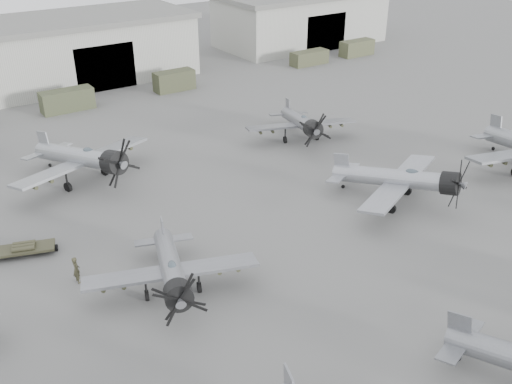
# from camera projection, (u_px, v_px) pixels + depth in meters

# --- Properties ---
(ground) EXTENTS (220.00, 220.00, 0.00)m
(ground) POSITION_uv_depth(u_px,v_px,m) (431.00, 308.00, 36.21)
(ground) COLOR #535351
(ground) RESTS_ON ground
(hangar_center) EXTENTS (29.00, 14.80, 8.70)m
(hangar_center) POSITION_uv_depth(u_px,v_px,m) (87.00, 47.00, 79.58)
(hangar_center) COLOR #B0B1A5
(hangar_center) RESTS_ON ground
(hangar_right) EXTENTS (29.00, 14.80, 8.70)m
(hangar_right) POSITION_uv_depth(u_px,v_px,m) (301.00, 18.00, 98.51)
(hangar_right) COLOR #B0B1A5
(hangar_right) RESTS_ON ground
(support_truck_3) EXTENTS (6.23, 2.20, 2.58)m
(support_truck_3) POSITION_uv_depth(u_px,v_px,m) (67.00, 100.00, 68.73)
(support_truck_3) COLOR #3F442D
(support_truck_3) RESTS_ON ground
(support_truck_4) EXTENTS (5.38, 2.20, 2.60)m
(support_truck_4) POSITION_uv_depth(u_px,v_px,m) (174.00, 81.00, 75.90)
(support_truck_4) COLOR #3D402A
(support_truck_4) RESTS_ON ground
(support_truck_6) EXTENTS (6.08, 2.20, 2.10)m
(support_truck_6) POSITION_uv_depth(u_px,v_px,m) (309.00, 58.00, 87.52)
(support_truck_6) COLOR #43462E
(support_truck_6) RESTS_ON ground
(support_truck_7) EXTENTS (5.85, 2.20, 2.45)m
(support_truck_7) POSITION_uv_depth(u_px,v_px,m) (357.00, 48.00, 92.36)
(support_truck_7) COLOR #484C31
(support_truck_7) RESTS_ON ground
(aircraft_mid_1) EXTENTS (11.29, 10.18, 4.54)m
(aircraft_mid_1) POSITION_uv_depth(u_px,v_px,m) (172.00, 270.00, 36.32)
(aircraft_mid_1) COLOR gray
(aircraft_mid_1) RESTS_ON ground
(aircraft_mid_2) EXTENTS (12.38, 11.21, 5.05)m
(aircraft_mid_2) POSITION_uv_depth(u_px,v_px,m) (404.00, 179.00, 47.38)
(aircraft_mid_2) COLOR #9FA1A8
(aircraft_mid_2) RESTS_ON ground
(aircraft_far_0) EXTENTS (13.62, 12.26, 5.47)m
(aircraft_far_0) POSITION_uv_depth(u_px,v_px,m) (85.00, 158.00, 50.75)
(aircraft_far_0) COLOR #999CA1
(aircraft_far_0) RESTS_ON ground
(aircraft_far_1) EXTENTS (11.64, 10.51, 4.70)m
(aircraft_far_1) POSITION_uv_depth(u_px,v_px,m) (302.00, 123.00, 59.60)
(aircraft_far_1) COLOR gray
(aircraft_far_1) RESTS_ON ground
(ground_crew) EXTENTS (0.53, 0.76, 1.98)m
(ground_crew) POSITION_uv_depth(u_px,v_px,m) (76.00, 270.00, 38.22)
(ground_crew) COLOR #3E3C28
(ground_crew) RESTS_ON ground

